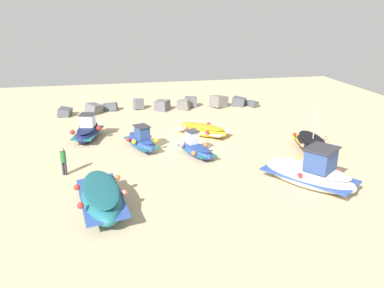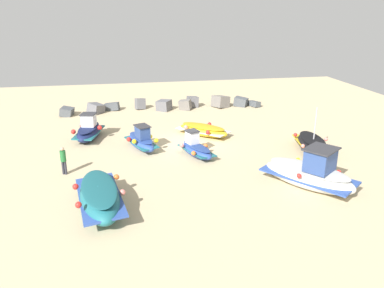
# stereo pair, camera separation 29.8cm
# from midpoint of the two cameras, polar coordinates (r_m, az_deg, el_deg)

# --- Properties ---
(ground_plane) EXTENTS (47.76, 47.76, 0.00)m
(ground_plane) POSITION_cam_midpoint_polar(r_m,az_deg,el_deg) (27.30, -1.08, 0.02)
(ground_plane) COLOR #C6B289
(fishing_boat_0) EXTENTS (2.21, 3.31, 1.63)m
(fishing_boat_0) POSITION_cam_midpoint_polar(r_m,az_deg,el_deg) (24.96, 0.26, -0.69)
(fishing_boat_0) COLOR #2D4C9E
(fishing_boat_0) RESTS_ON ground_plane
(fishing_boat_1) EXTENTS (2.64, 5.21, 1.35)m
(fishing_boat_1) POSITION_cam_midpoint_polar(r_m,az_deg,el_deg) (18.93, -13.66, -7.60)
(fishing_boat_1) COLOR #1E6670
(fishing_boat_1) RESTS_ON ground_plane
(fishing_boat_2) EXTENTS (4.02, 3.97, 0.88)m
(fishing_boat_2) POSITION_cam_midpoint_polar(r_m,az_deg,el_deg) (29.02, 1.23, 2.08)
(fishing_boat_2) COLOR gold
(fishing_boat_2) RESTS_ON ground_plane
(fishing_boat_3) EXTENTS (4.64, 5.29, 2.34)m
(fishing_boat_3) POSITION_cam_midpoint_polar(r_m,az_deg,el_deg) (21.63, 16.64, -4.10)
(fishing_boat_3) COLOR white
(fishing_boat_3) RESTS_ON ground_plane
(fishing_boat_4) EXTENTS (2.28, 3.62, 1.74)m
(fishing_boat_4) POSITION_cam_midpoint_polar(r_m,az_deg,el_deg) (26.37, -7.84, 0.46)
(fishing_boat_4) COLOR #2D4C9E
(fishing_boat_4) RESTS_ON ground_plane
(fishing_boat_5) EXTENTS (2.32, 4.25, 3.09)m
(fishing_boat_5) POSITION_cam_midpoint_polar(r_m,az_deg,el_deg) (26.98, 16.84, 0.07)
(fishing_boat_5) COLOR black
(fishing_boat_5) RESTS_ON ground_plane
(fishing_boat_6) EXTENTS (2.29, 3.87, 1.88)m
(fishing_boat_6) POSITION_cam_midpoint_polar(r_m,az_deg,el_deg) (29.10, -15.36, 1.83)
(fishing_boat_6) COLOR navy
(fishing_boat_6) RESTS_ON ground_plane
(person_walking) EXTENTS (0.32, 0.32, 1.66)m
(person_walking) POSITION_cam_midpoint_polar(r_m,az_deg,el_deg) (23.21, -18.75, -2.16)
(person_walking) COLOR #2D2D38
(person_walking) RESTS_ON ground_plane
(breakwater_rocks) EXTENTS (18.60, 2.43, 1.35)m
(breakwater_rocks) POSITION_cam_midpoint_polar(r_m,az_deg,el_deg) (36.52, -3.89, 5.77)
(breakwater_rocks) COLOR #4C5156
(breakwater_rocks) RESTS_ON ground_plane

